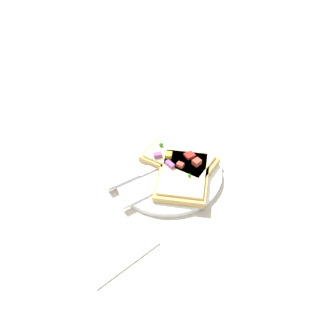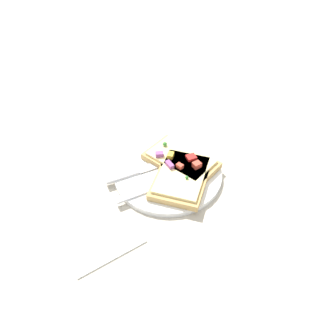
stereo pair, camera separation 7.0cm
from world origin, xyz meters
TOP-DOWN VIEW (x-y plane):
  - ground_plane at (0.00, 0.00)m, footprint 4.00×4.00m
  - plate at (0.00, 0.00)m, footprint 0.23×0.23m
  - fork at (0.01, 0.03)m, footprint 0.23×0.05m
  - knife at (0.05, -0.03)m, footprint 0.19×0.05m
  - pizza_slice_main at (-0.04, -0.01)m, footprint 0.13×0.18m
  - pizza_slice_corner at (-0.01, 0.04)m, footprint 0.18×0.17m
  - crumb_scatter at (-0.03, 0.01)m, footprint 0.09×0.14m
  - napkin at (0.19, 0.08)m, footprint 0.13×0.08m

SIDE VIEW (x-z plane):
  - ground_plane at x=0.00m, z-range 0.00..0.00m
  - napkin at x=0.19m, z-range 0.00..0.01m
  - plate at x=0.00m, z-range 0.00..0.01m
  - knife at x=0.05m, z-range 0.01..0.02m
  - fork at x=0.01m, z-range 0.01..0.02m
  - crumb_scatter at x=-0.03m, z-range 0.01..0.02m
  - pizza_slice_main at x=-0.04m, z-range 0.01..0.04m
  - pizza_slice_corner at x=-0.01m, z-range 0.01..0.04m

